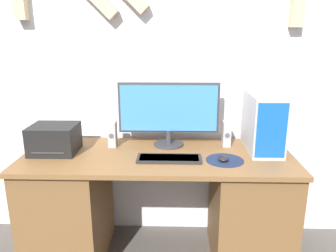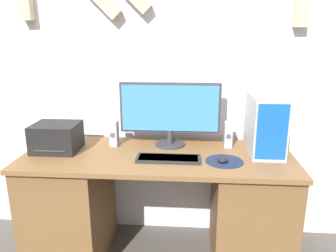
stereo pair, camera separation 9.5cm
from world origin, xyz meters
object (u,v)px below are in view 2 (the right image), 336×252
object	(u,v)px
mouse	(223,160)
printer	(57,137)
keyboard	(168,159)
speaker_right	(228,135)
speaker_left	(114,133)
computer_tower	(265,124)
monitor	(170,111)

from	to	relation	value
mouse	printer	world-z (taller)	printer
keyboard	speaker_right	bearing A→B (deg)	35.50
keyboard	speaker_left	size ratio (longest dim) A/B	2.28
computer_tower	monitor	bearing A→B (deg)	172.91
keyboard	printer	size ratio (longest dim) A/B	1.35
printer	speaker_right	xyz separation A→B (m)	(1.14, 0.16, -0.00)
monitor	mouse	xyz separation A→B (m)	(0.34, -0.29, -0.23)
keyboard	printer	xyz separation A→B (m)	(-0.75, 0.12, 0.08)
speaker_right	keyboard	bearing A→B (deg)	-144.50
computer_tower	speaker_right	xyz separation A→B (m)	(-0.22, 0.07, -0.10)
monitor	speaker_left	xyz separation A→B (m)	(-0.39, -0.03, -0.16)
speaker_left	speaker_right	world-z (taller)	same
mouse	speaker_right	world-z (taller)	speaker_right
keyboard	speaker_left	bearing A→B (deg)	148.05
speaker_left	keyboard	bearing A→B (deg)	-31.95
printer	keyboard	bearing A→B (deg)	-9.04
printer	monitor	bearing A→B (deg)	12.29
monitor	printer	xyz separation A→B (m)	(-0.74, -0.16, -0.16)
speaker_right	printer	bearing A→B (deg)	-172.11
printer	speaker_right	bearing A→B (deg)	7.89
printer	speaker_left	world-z (taller)	printer
computer_tower	speaker_right	size ratio (longest dim) A/B	2.31
monitor	speaker_left	bearing A→B (deg)	-174.87
keyboard	speaker_right	size ratio (longest dim) A/B	2.28
mouse	computer_tower	world-z (taller)	computer_tower
speaker_left	mouse	bearing A→B (deg)	-19.70
mouse	speaker_right	size ratio (longest dim) A/B	0.45
computer_tower	speaker_left	distance (m)	1.01
monitor	computer_tower	bearing A→B (deg)	-7.09
computer_tower	printer	size ratio (longest dim) A/B	1.37
monitor	mouse	distance (m)	0.50
mouse	monitor	bearing A→B (deg)	139.10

